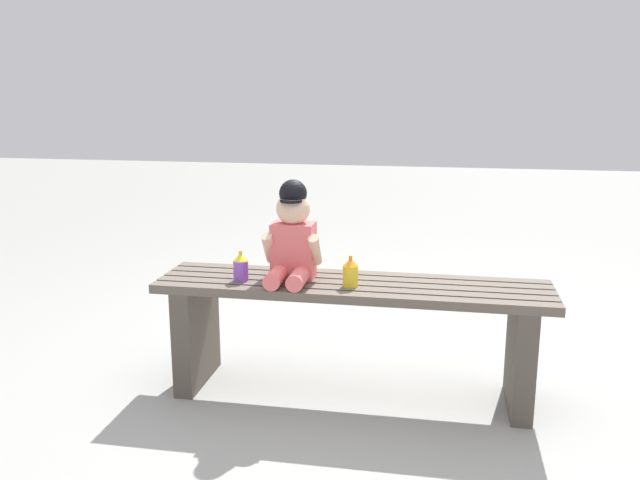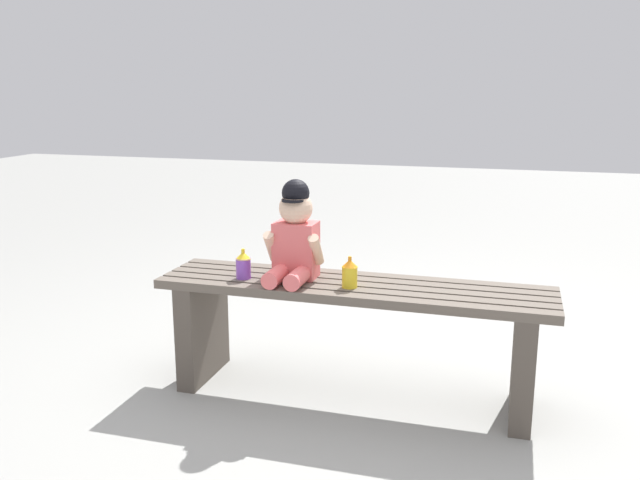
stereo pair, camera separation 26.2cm
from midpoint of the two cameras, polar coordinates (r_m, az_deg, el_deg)
The scene contains 5 objects.
ground_plane at distance 2.86m, azimuth 5.39°, elevation -12.93°, with size 16.00×16.00×0.00m, color #999993.
park_bench at distance 2.74m, azimuth 5.53°, elevation -6.95°, with size 1.57×0.36×0.48m.
child_figure at distance 2.70m, azimuth 0.60°, elevation 0.31°, with size 0.23×0.27×0.40m.
sippy_cup_left at distance 2.73m, azimuth -3.80°, elevation -2.12°, with size 0.06×0.06×0.12m.
sippy_cup_right at distance 2.62m, azimuth 5.50°, elevation -2.84°, with size 0.06×0.06×0.12m.
Camera 2 is at (0.59, -2.50, 1.25)m, focal length 37.80 mm.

